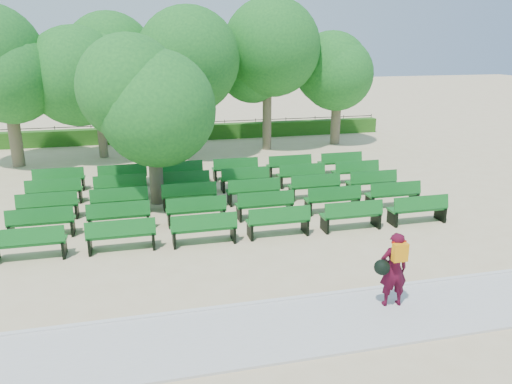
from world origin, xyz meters
The scene contains 9 objects.
ground centered at (0.00, 0.00, 0.00)m, with size 120.00×120.00×0.00m, color #CDB587.
paving centered at (0.00, -7.40, 0.03)m, with size 30.00×2.20×0.06m, color beige.
curb centered at (0.00, -6.25, 0.05)m, with size 30.00×0.12×0.10m, color silver.
hedge centered at (0.00, 14.00, 0.45)m, with size 26.00×0.70×0.90m, color #265C17.
fence centered at (0.00, 14.40, 0.00)m, with size 26.00×0.10×1.02m, color black, non-canonical shape.
tree_line centered at (0.00, 10.00, 0.00)m, with size 21.80×6.80×7.04m, color #1E6F23, non-canonical shape.
bench_array centered at (0.47, 1.16, 0.10)m, with size 1.98×0.65×1.24m.
tree_among centered at (-1.86, 2.00, 3.91)m, with size 3.95×3.95×5.72m.
person centered at (2.91, -7.05, 0.98)m, with size 0.85×0.52×1.77m.
Camera 1 is at (-2.54, -16.23, 5.93)m, focal length 35.00 mm.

